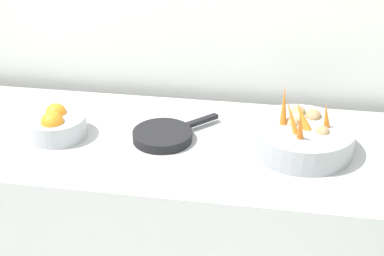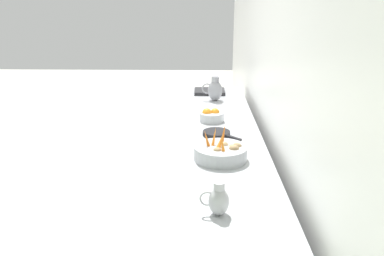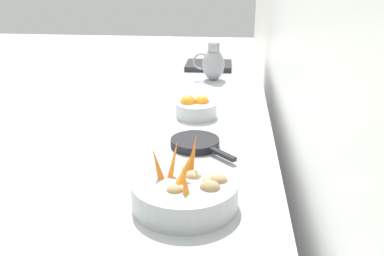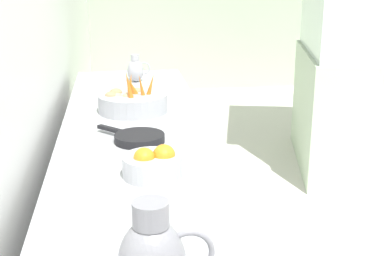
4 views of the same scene
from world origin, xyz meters
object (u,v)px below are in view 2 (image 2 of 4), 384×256
(vegetable_colander, at_px, (221,152))
(metal_pitcher_tall, at_px, (215,90))
(metal_pitcher_short, at_px, (218,200))
(orange_bowl, at_px, (211,116))
(skillet_on_counter, at_px, (217,133))

(vegetable_colander, relative_size, metal_pitcher_tall, 1.40)
(metal_pitcher_short, bearing_deg, orange_bowl, -90.10)
(metal_pitcher_tall, distance_m, skillet_on_counter, 1.14)
(metal_pitcher_tall, xyz_separation_m, skillet_on_counter, (0.02, 1.13, -0.10))
(orange_bowl, relative_size, metal_pitcher_short, 1.22)
(vegetable_colander, distance_m, skillet_on_counter, 0.49)
(metal_pitcher_tall, bearing_deg, orange_bowl, 86.06)
(metal_pitcher_short, bearing_deg, skillet_on_counter, -91.77)
(orange_bowl, bearing_deg, metal_pitcher_tall, -93.94)
(orange_bowl, xyz_separation_m, metal_pitcher_short, (0.00, 1.59, 0.03))
(orange_bowl, distance_m, metal_pitcher_short, 1.59)
(vegetable_colander, distance_m, orange_bowl, 0.87)
(skillet_on_counter, bearing_deg, vegetable_colander, 90.90)
(metal_pitcher_tall, bearing_deg, vegetable_colander, 89.67)
(metal_pitcher_tall, xyz_separation_m, metal_pitcher_short, (0.05, 2.33, -0.04))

